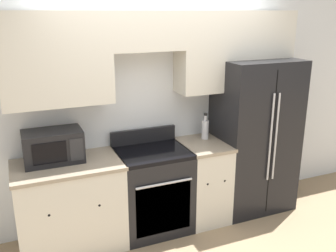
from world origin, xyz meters
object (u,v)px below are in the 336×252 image
Objects in this scene: oven_range at (153,190)px; refrigerator at (252,135)px; bottle at (205,129)px; microwave at (53,146)px.

refrigerator reaches higher than oven_range.
bottle is at bearing 10.78° from oven_range.
refrigerator is 0.61m from bottle.
bottle is (-0.59, 0.09, 0.13)m from refrigerator.
oven_range is 1.36m from refrigerator.
refrigerator is 5.99× the size of bottle.
refrigerator reaches higher than microwave.
bottle reaches higher than oven_range.
microwave is 1.85× the size of bottle.
oven_range is at bearing -169.22° from bottle.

